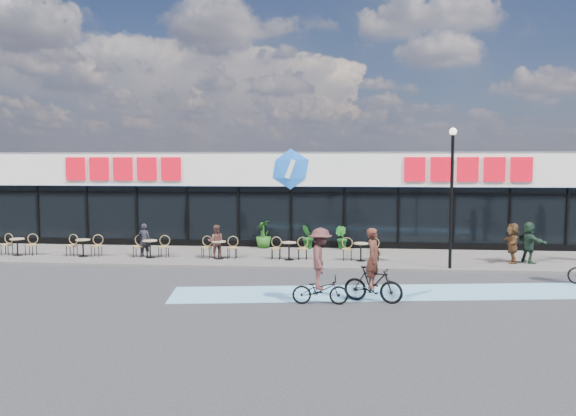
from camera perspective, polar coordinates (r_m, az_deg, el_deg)
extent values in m
plane|color=#28282B|center=(19.80, -1.44, -7.35)|extent=(120.00, 120.00, 0.00)
cube|color=#615B56|center=(24.18, -0.20, -5.01)|extent=(44.00, 5.00, 0.10)
cube|color=#67A2C4|center=(18.29, 10.68, -8.43)|extent=(14.17, 4.13, 0.01)
cube|color=black|center=(29.43, 0.82, -0.42)|extent=(30.00, 6.00, 3.00)
cube|color=white|center=(29.17, 0.80, 3.96)|extent=(30.60, 6.30, 1.50)
cube|color=#47474C|center=(29.32, 0.83, 5.53)|extent=(30.60, 6.30, 0.10)
cube|color=#0D3E97|center=(26.31, 0.31, 2.35)|extent=(30.60, 0.08, 0.18)
cube|color=black|center=(26.34, 0.31, 1.49)|extent=(30.00, 0.06, 0.08)
cube|color=black|center=(26.60, 0.31, -3.79)|extent=(30.00, 0.10, 0.40)
cube|color=red|center=(27.89, -16.38, 3.84)|extent=(5.63, 0.18, 1.10)
cube|color=red|center=(26.55, 17.77, 3.77)|extent=(5.63, 0.18, 1.10)
ellipsoid|color=blue|center=(26.03, 0.26, 3.98)|extent=(1.90, 0.24, 1.90)
cylinder|color=black|center=(30.19, -24.06, -0.70)|extent=(0.10, 0.10, 3.00)
cylinder|color=black|center=(29.04, -19.75, -0.76)|extent=(0.10, 0.10, 3.00)
cylinder|color=black|center=(28.08, -15.12, -0.83)|extent=(0.10, 0.10, 3.00)
cylinder|color=black|center=(27.31, -10.20, -0.89)|extent=(0.10, 0.10, 3.00)
cylinder|color=black|center=(26.76, -5.03, -0.95)|extent=(0.10, 0.10, 3.00)
cylinder|color=black|center=(26.43, 0.31, -1.00)|extent=(0.10, 0.10, 3.00)
cylinder|color=black|center=(26.33, 5.74, -1.05)|extent=(0.10, 0.10, 3.00)
cylinder|color=black|center=(26.47, 11.16, -1.08)|extent=(0.10, 0.10, 3.00)
cylinder|color=black|center=(26.84, 16.48, -1.11)|extent=(0.10, 0.10, 3.00)
cylinder|color=black|center=(27.44, 21.60, -1.13)|extent=(0.10, 0.10, 3.00)
cylinder|color=black|center=(28.25, 26.47, -1.13)|extent=(0.10, 0.10, 3.00)
cylinder|color=black|center=(21.98, 16.26, 0.60)|extent=(0.12, 0.12, 5.06)
sphere|color=#FFF2CC|center=(21.96, 16.42, 7.46)|extent=(0.28, 0.28, 0.28)
cylinder|color=tan|center=(26.86, -25.81, -2.85)|extent=(0.60, 0.60, 0.04)
cylinder|color=black|center=(26.91, -25.78, -3.59)|extent=(0.06, 0.06, 0.70)
cylinder|color=black|center=(26.96, -25.76, -4.34)|extent=(0.40, 0.40, 0.02)
cylinder|color=tan|center=(25.47, -20.12, -3.05)|extent=(0.60, 0.60, 0.04)
cylinder|color=black|center=(25.52, -20.10, -3.83)|extent=(0.06, 0.06, 0.70)
cylinder|color=black|center=(25.58, -20.08, -4.63)|extent=(0.40, 0.40, 0.02)
cylinder|color=tan|center=(24.36, -13.85, -3.24)|extent=(0.60, 0.60, 0.04)
cylinder|color=black|center=(24.41, -13.83, -4.06)|extent=(0.06, 0.06, 0.70)
cylinder|color=black|center=(24.47, -13.81, -4.89)|extent=(0.40, 0.40, 0.02)
cylinder|color=tan|center=(23.57, -7.06, -3.41)|extent=(0.60, 0.60, 0.04)
cylinder|color=black|center=(23.62, -7.05, -4.25)|extent=(0.06, 0.06, 0.70)
cylinder|color=black|center=(23.68, -7.04, -5.11)|extent=(0.40, 0.40, 0.02)
cylinder|color=tan|center=(23.12, 0.10, -3.53)|extent=(0.60, 0.60, 0.04)
cylinder|color=black|center=(23.18, 0.10, -4.38)|extent=(0.06, 0.06, 0.70)
cylinder|color=black|center=(23.24, 0.10, -5.26)|extent=(0.40, 0.40, 0.02)
cylinder|color=tan|center=(23.05, 7.42, -3.60)|extent=(0.60, 0.60, 0.04)
cylinder|color=black|center=(23.10, 7.41, -4.45)|extent=(0.06, 0.06, 0.70)
cylinder|color=black|center=(23.16, 7.40, -5.33)|extent=(0.40, 0.40, 0.02)
imported|color=#225618|center=(26.37, -2.50, -2.67)|extent=(0.95, 0.95, 1.30)
imported|color=#164F17|center=(26.07, 2.02, -2.94)|extent=(0.50, 0.62, 1.13)
imported|color=#164E16|center=(26.09, 5.43, -3.02)|extent=(0.75, 0.73, 1.06)
imported|color=black|center=(24.65, -14.38, -3.18)|extent=(0.54, 0.38, 1.43)
imported|color=brown|center=(23.75, -7.34, -3.39)|extent=(0.77, 0.65, 1.40)
imported|color=#50331C|center=(24.13, 21.84, -3.32)|extent=(0.65, 1.54, 1.61)
imported|color=#1C3324|center=(24.40, 23.26, -3.22)|extent=(1.08, 1.60, 1.65)
imported|color=black|center=(16.86, 8.65, -7.70)|extent=(1.83, 1.00, 1.06)
imported|color=#482319|center=(16.71, 8.68, -5.02)|extent=(0.59, 0.74, 1.76)
imported|color=black|center=(16.49, 3.30, -8.30)|extent=(1.65, 0.63, 0.86)
imported|color=#4C2827|center=(16.31, 3.31, -5.16)|extent=(0.71, 1.18, 1.79)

